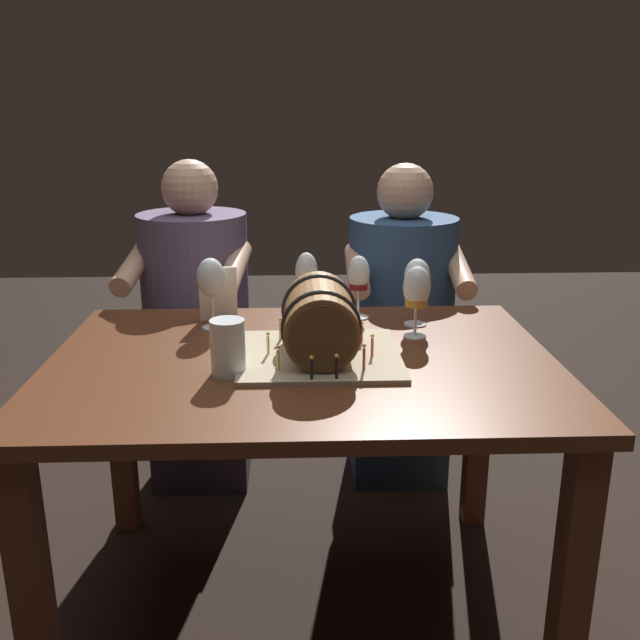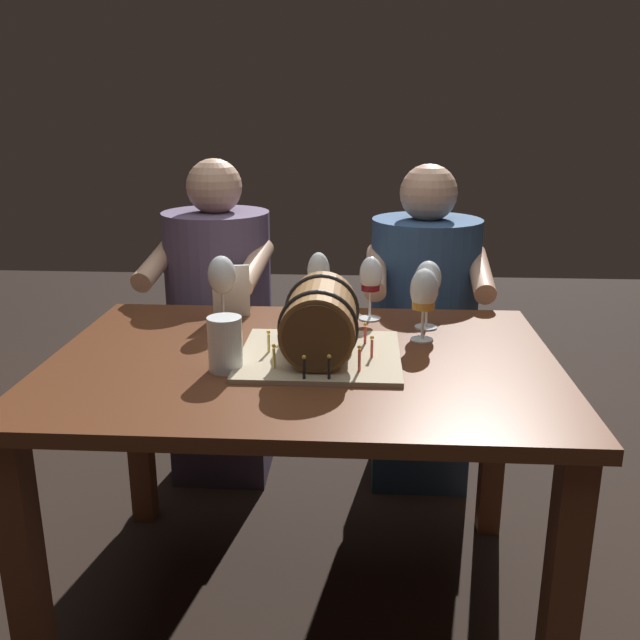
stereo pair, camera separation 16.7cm
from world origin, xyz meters
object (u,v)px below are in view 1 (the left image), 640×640
(wine_glass_white, at_px, (306,275))
(wine_glass_rose, at_px, (417,279))
(barrel_cake, at_px, (320,325))
(beer_pint, at_px, (228,350))
(person_seated_right, at_px, (400,332))
(dining_table, at_px, (302,398))
(menu_card, at_px, (218,294))
(wine_glass_amber, at_px, (417,290))
(wine_glass_red, at_px, (359,277))
(person_seated_left, at_px, (197,333))
(wine_glass_empty, at_px, (211,279))

(wine_glass_white, bearing_deg, wine_glass_rose, -15.30)
(barrel_cake, bearing_deg, wine_glass_rose, 43.18)
(beer_pint, bearing_deg, person_seated_right, 57.51)
(wine_glass_rose, relative_size, person_seated_right, 0.17)
(dining_table, distance_m, wine_glass_white, 0.42)
(beer_pint, bearing_deg, menu_card, 98.60)
(barrel_cake, xyz_separation_m, menu_card, (-0.29, 0.34, -0.01))
(menu_card, bearing_deg, beer_pint, -92.84)
(dining_table, height_order, menu_card, menu_card)
(barrel_cake, bearing_deg, wine_glass_amber, 30.78)
(dining_table, xyz_separation_m, wine_glass_red, (0.17, 0.34, 0.24))
(wine_glass_white, relative_size, beer_pint, 1.50)
(wine_glass_amber, relative_size, person_seated_left, 0.17)
(barrel_cake, distance_m, wine_glass_red, 0.37)
(wine_glass_rose, height_order, menu_card, wine_glass_rose)
(dining_table, distance_m, beer_pint, 0.26)
(wine_glass_amber, relative_size, person_seated_right, 0.17)
(person_seated_right, bearing_deg, wine_glass_red, -115.44)
(barrel_cake, bearing_deg, dining_table, 175.53)
(beer_pint, relative_size, person_seated_right, 0.11)
(dining_table, bearing_deg, wine_glass_white, 86.92)
(wine_glass_empty, relative_size, person_seated_left, 0.17)
(dining_table, height_order, wine_glass_amber, wine_glass_amber)
(person_seated_left, height_order, person_seated_right, person_seated_left)
(barrel_cake, xyz_separation_m, wine_glass_white, (-0.03, 0.35, 0.04))
(person_seated_left, bearing_deg, wine_glass_empty, -76.68)
(dining_table, relative_size, wine_glass_white, 6.42)
(wine_glass_rose, height_order, wine_glass_white, wine_glass_white)
(barrel_cake, height_order, person_seated_left, person_seated_left)
(beer_pint, bearing_deg, wine_glass_amber, 27.73)
(wine_glass_red, xyz_separation_m, person_seated_left, (-0.54, 0.41, -0.30))
(wine_glass_red, relative_size, person_seated_left, 0.16)
(wine_glass_red, distance_m, wine_glass_amber, 0.23)
(beer_pint, bearing_deg, person_seated_left, 102.76)
(wine_glass_white, bearing_deg, wine_glass_empty, -160.53)
(dining_table, relative_size, wine_glass_red, 6.73)
(wine_glass_rose, bearing_deg, menu_card, 172.92)
(wine_glass_rose, relative_size, menu_card, 1.22)
(wine_glass_rose, height_order, wine_glass_amber, wine_glass_amber)
(beer_pint, height_order, person_seated_left, person_seated_left)
(wine_glass_red, height_order, wine_glass_amber, wine_glass_amber)
(wine_glass_rose, height_order, wine_glass_empty, wine_glass_empty)
(wine_glass_red, height_order, beer_pint, wine_glass_red)
(wine_glass_white, bearing_deg, person_seated_right, 48.94)
(wine_glass_amber, height_order, person_seated_right, person_seated_right)
(wine_glass_red, relative_size, wine_glass_white, 0.95)
(wine_glass_white, bearing_deg, dining_table, -93.08)
(beer_pint, bearing_deg, wine_glass_empty, 101.97)
(dining_table, distance_m, wine_glass_amber, 0.42)
(person_seated_right, bearing_deg, dining_table, -116.06)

